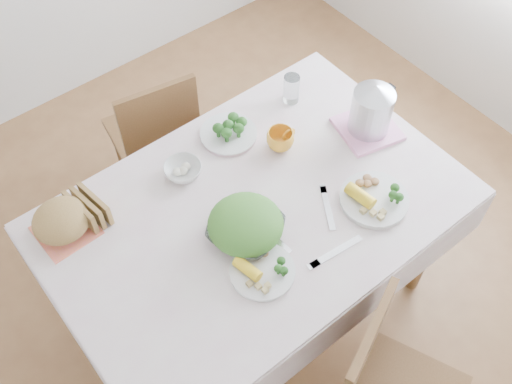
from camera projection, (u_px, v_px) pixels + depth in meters
floor at (255, 301)px, 2.79m from camera, size 3.60×3.60×0.00m
dining_table at (255, 261)px, 2.49m from camera, size 1.40×0.90×0.75m
tablecloth at (255, 209)px, 2.19m from camera, size 1.50×1.00×0.01m
chair_far at (151, 125)px, 2.83m from camera, size 0.44×0.44×0.84m
salad_bowl at (246, 230)px, 2.09m from camera, size 0.33×0.33×0.06m
dinner_plate_left at (262, 271)px, 2.01m from camera, size 0.26×0.26×0.02m
dinner_plate_right at (374, 199)px, 2.19m from camera, size 0.31×0.31×0.02m
broccoli_plate at (229, 134)px, 2.38m from camera, size 0.30×0.30×0.02m
napkin at (66, 230)px, 2.12m from camera, size 0.20×0.20×0.00m
bread_loaf at (62, 222)px, 2.08m from camera, size 0.27×0.26×0.12m
fruit_bowl at (183, 170)px, 2.26m from camera, size 0.18×0.18×0.04m
yellow_mug at (280, 140)px, 2.32m from camera, size 0.11×0.11×0.09m
glass_tumbler at (291, 89)px, 2.46m from camera, size 0.07×0.07×0.13m
pink_tray at (367, 129)px, 2.40m from camera, size 0.27×0.27×0.02m
electric_kettle at (372, 109)px, 2.31m from camera, size 0.17×0.17×0.23m
fork_left at (270, 234)px, 2.11m from camera, size 0.04×0.20×0.00m
fork_right at (328, 208)px, 2.18m from camera, size 0.12×0.18×0.00m
knife at (336, 252)px, 2.07m from camera, size 0.22×0.05×0.00m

